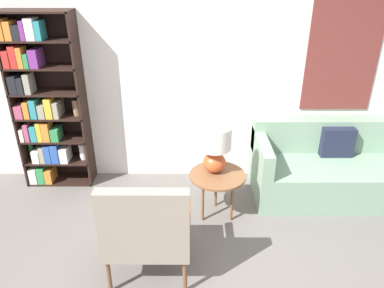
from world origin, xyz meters
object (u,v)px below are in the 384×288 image
Objects in this scene: side_table at (219,178)px; table_lamp at (216,145)px; armchair at (148,229)px; bookshelf at (45,106)px; couch at (338,169)px.

table_lamp is at bearing 116.80° from side_table.
bookshelf is at bearing 129.74° from armchair.
armchair is at bearing -50.26° from bookshelf.
table_lamp reaches higher than armchair.
side_table is (0.62, 0.87, -0.07)m from armchair.
armchair is 0.52× the size of couch.
table_lamp is (-1.41, -0.38, 0.49)m from couch.
armchair is 1.13m from table_lamp.
couch is 1.54m from table_lamp.
side_table is at bearing -162.27° from couch.
table_lamp is (-0.03, 0.06, 0.34)m from side_table.
bookshelf is 2.04× the size of armchair.
side_table is (1.91, -0.69, -0.51)m from bookshelf.
armchair is (1.29, -1.55, -0.44)m from bookshelf.
side_table is (-1.38, -0.44, 0.15)m from couch.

